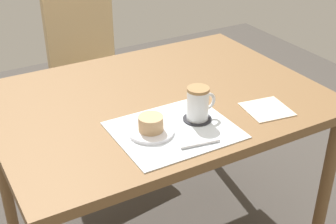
{
  "coord_description": "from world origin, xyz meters",
  "views": [
    {
      "loc": [
        -0.73,
        -1.36,
        1.51
      ],
      "look_at": [
        -0.07,
        -0.2,
        0.76
      ],
      "focal_mm": 50.0,
      "sensor_mm": 36.0,
      "label": 1
    }
  ],
  "objects_px": {
    "pastry": "(151,123)",
    "coffee_mug": "(198,103)",
    "dining_table": "(157,113)",
    "pastry_plate": "(151,131)",
    "wooden_chair": "(94,71)"
  },
  "relations": [
    {
      "from": "pastry",
      "to": "coffee_mug",
      "type": "xyz_separation_m",
      "value": [
        0.18,
        -0.0,
        0.03
      ]
    },
    {
      "from": "wooden_chair",
      "to": "pastry_plate",
      "type": "relative_size",
      "value": 6.21
    },
    {
      "from": "dining_table",
      "to": "pastry_plate",
      "type": "distance_m",
      "value": 0.28
    },
    {
      "from": "wooden_chair",
      "to": "coffee_mug",
      "type": "distance_m",
      "value": 1.07
    },
    {
      "from": "coffee_mug",
      "to": "dining_table",
      "type": "bearing_deg",
      "value": 98.31
    },
    {
      "from": "dining_table",
      "to": "pastry_plate",
      "type": "xyz_separation_m",
      "value": [
        -0.15,
        -0.23,
        0.08
      ]
    },
    {
      "from": "dining_table",
      "to": "wooden_chair",
      "type": "xyz_separation_m",
      "value": [
        0.05,
        0.8,
        -0.15
      ]
    },
    {
      "from": "pastry",
      "to": "coffee_mug",
      "type": "height_order",
      "value": "coffee_mug"
    },
    {
      "from": "dining_table",
      "to": "wooden_chair",
      "type": "relative_size",
      "value": 1.31
    },
    {
      "from": "pastry_plate",
      "to": "pastry",
      "type": "xyz_separation_m",
      "value": [
        0.0,
        0.0,
        0.03
      ]
    },
    {
      "from": "pastry",
      "to": "coffee_mug",
      "type": "bearing_deg",
      "value": -0.07
    },
    {
      "from": "wooden_chair",
      "to": "pastry",
      "type": "distance_m",
      "value": 1.08
    },
    {
      "from": "dining_table",
      "to": "coffee_mug",
      "type": "relative_size",
      "value": 10.56
    },
    {
      "from": "dining_table",
      "to": "pastry",
      "type": "bearing_deg",
      "value": -122.7
    },
    {
      "from": "wooden_chair",
      "to": "pastry_plate",
      "type": "xyz_separation_m",
      "value": [
        -0.19,
        -1.03,
        0.23
      ]
    }
  ]
}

